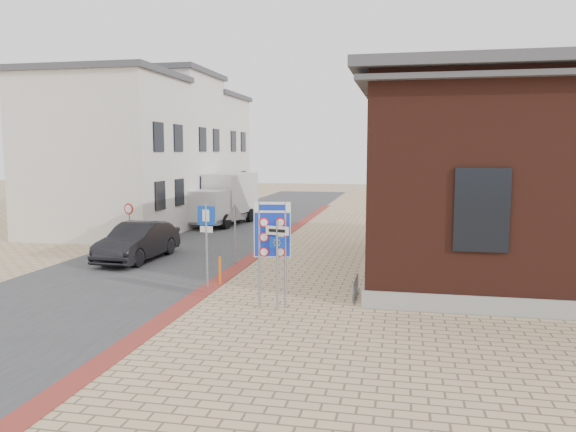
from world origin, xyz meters
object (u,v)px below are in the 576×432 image
Objects in this scene: sedan at (138,242)px; bollard at (220,271)px; box_truck at (223,198)px; parking_sign at (206,230)px; essen_sign at (277,251)px; border_sign at (272,232)px.

sedan is 4.92× the size of bollard.
parking_sign is (4.45, -15.09, 0.31)m from box_truck.
parking_sign is at bearing 156.64° from essen_sign.
bollard is (4.52, -3.30, -0.29)m from sedan.
essen_sign is at bearing -45.18° from bollard.
sedan is 5.89m from parking_sign.
essen_sign is (0.18, -0.20, -0.50)m from border_sign.
parking_sign reaches higher than sedan.
border_sign is at bearing -37.59° from sedan.
box_truck is at bearing 102.92° from border_sign.
bollard is (0.23, 0.57, -1.40)m from parking_sign.
border_sign is at bearing -24.51° from parking_sign.
border_sign is 1.20× the size of essen_sign.
box_truck is 2.43× the size of essen_sign.
sedan is at bearing 143.85° from bollard.
border_sign is 3.19× the size of bollard.
box_truck is 15.29m from bollard.
box_truck reaches higher than bollard.
border_sign reaches higher than bollard.
sedan is 9.14m from essen_sign.
border_sign is (6.82, -5.60, 1.38)m from sedan.
box_truck is (-0.16, 11.22, 0.80)m from sedan.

